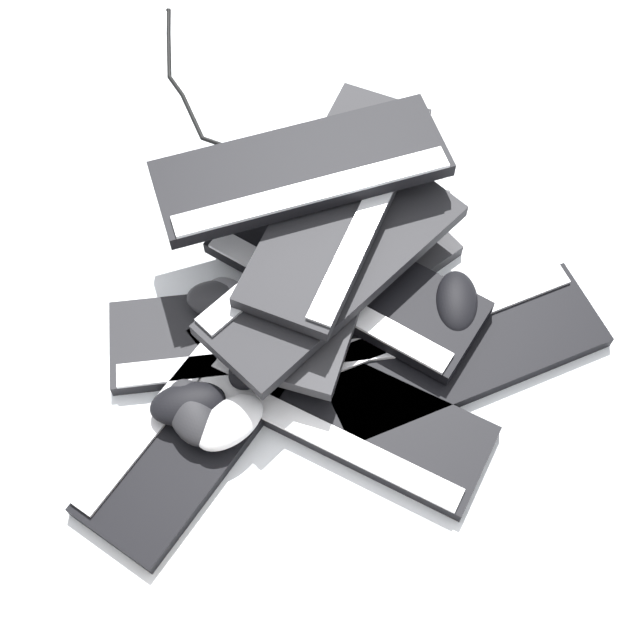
# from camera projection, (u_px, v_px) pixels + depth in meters

# --- Properties ---
(ground_plane) EXTENTS (3.20, 3.20, 0.00)m
(ground_plane) POSITION_uv_depth(u_px,v_px,m) (354.00, 353.00, 1.37)
(ground_plane) COLOR silver
(keyboard_0) EXTENTS (0.44, 0.39, 0.03)m
(keyboard_0) POSITION_uv_depth(u_px,v_px,m) (342.00, 410.00, 1.32)
(keyboard_0) COLOR black
(keyboard_0) RESTS_ON ground
(keyboard_1) EXTENTS (0.17, 0.44, 0.03)m
(keyboard_1) POSITION_uv_depth(u_px,v_px,m) (461.00, 351.00, 1.36)
(keyboard_1) COLOR black
(keyboard_1) RESTS_ON ground
(keyboard_2) EXTENTS (0.25, 0.46, 0.03)m
(keyboard_2) POSITION_uv_depth(u_px,v_px,m) (327.00, 290.00, 1.41)
(keyboard_2) COLOR #232326
(keyboard_2) RESTS_ON ground
(keyboard_3) EXTENTS (0.28, 0.46, 0.03)m
(keyboard_3) POSITION_uv_depth(u_px,v_px,m) (254.00, 335.00, 1.38)
(keyboard_3) COLOR black
(keyboard_3) RESTS_ON ground
(keyboard_4) EXTENTS (0.36, 0.45, 0.03)m
(keyboard_4) POSITION_uv_depth(u_px,v_px,m) (204.00, 417.00, 1.31)
(keyboard_4) COLOR black
(keyboard_4) RESTS_ON ground
(keyboard_5) EXTENTS (0.45, 0.36, 0.03)m
(keyboard_5) POSITION_uv_depth(u_px,v_px,m) (345.00, 278.00, 1.39)
(keyboard_5) COLOR black
(keyboard_5) RESTS_ON keyboard_2
(keyboard_6) EXTENTS (0.43, 0.41, 0.03)m
(keyboard_6) POSITION_uv_depth(u_px,v_px,m) (324.00, 259.00, 1.37)
(keyboard_6) COLOR #232326
(keyboard_6) RESTS_ON keyboard_5
(keyboard_7) EXTENTS (0.29, 0.46, 0.03)m
(keyboard_7) POSITION_uv_depth(u_px,v_px,m) (332.00, 267.00, 1.33)
(keyboard_7) COLOR black
(keyboard_7) RESTS_ON keyboard_6
(keyboard_8) EXTENTS (0.41, 0.43, 0.03)m
(keyboard_8) POSITION_uv_depth(u_px,v_px,m) (339.00, 203.00, 1.35)
(keyboard_8) COLOR black
(keyboard_8) RESTS_ON keyboard_7
(keyboard_9) EXTENTS (0.20, 0.46, 0.03)m
(keyboard_9) POSITION_uv_depth(u_px,v_px,m) (302.00, 170.00, 1.34)
(keyboard_9) COLOR black
(keyboard_9) RESTS_ON keyboard_8
(mouse_0) EXTENTS (0.11, 0.07, 0.04)m
(mouse_0) POSITION_uv_depth(u_px,v_px,m) (192.00, 412.00, 1.27)
(mouse_0) COLOR black
(mouse_0) RESTS_ON keyboard_4
(mouse_1) EXTENTS (0.11, 0.13, 0.04)m
(mouse_1) POSITION_uv_depth(u_px,v_px,m) (258.00, 360.00, 1.31)
(mouse_1) COLOR black
(mouse_1) RESTS_ON keyboard_3
(mouse_2) EXTENTS (0.12, 0.09, 0.04)m
(mouse_2) POSITION_uv_depth(u_px,v_px,m) (234.00, 304.00, 1.36)
(mouse_2) COLOR #4C4C51
(mouse_2) RESTS_ON keyboard_3
(mouse_3) EXTENTS (0.13, 0.11, 0.04)m
(mouse_3) POSITION_uv_depth(u_px,v_px,m) (456.00, 302.00, 1.36)
(mouse_3) COLOR black
(mouse_3) RESTS_ON keyboard_1
(mouse_4) EXTENTS (0.09, 0.12, 0.04)m
(mouse_4) POSITION_uv_depth(u_px,v_px,m) (188.00, 404.00, 1.28)
(mouse_4) COLOR black
(mouse_4) RESTS_ON keyboard_4
(mouse_5) EXTENTS (0.11, 0.13, 0.04)m
(mouse_5) POSITION_uv_depth(u_px,v_px,m) (222.00, 300.00, 1.36)
(mouse_5) COLOR black
(mouse_5) RESTS_ON keyboard_3
(mouse_6) EXTENTS (0.09, 0.12, 0.04)m
(mouse_6) POSITION_uv_depth(u_px,v_px,m) (230.00, 422.00, 1.27)
(mouse_6) COLOR silver
(mouse_6) RESTS_ON keyboard_4
(cable_0) EXTENTS (0.57, 0.20, 0.01)m
(cable_0) POSITION_uv_depth(u_px,v_px,m) (223.00, 116.00, 1.60)
(cable_0) COLOR black
(cable_0) RESTS_ON ground
(cable_1) EXTENTS (0.27, 0.60, 0.01)m
(cable_1) POSITION_uv_depth(u_px,v_px,m) (310.00, 299.00, 1.42)
(cable_1) COLOR #59595B
(cable_1) RESTS_ON ground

